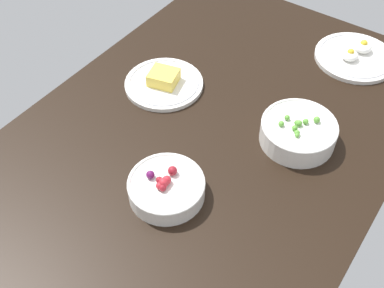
{
  "coord_description": "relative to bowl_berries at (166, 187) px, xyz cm",
  "views": [
    {
      "loc": [
        59.98,
        42.2,
        87.5
      ],
      "look_at": [
        0.0,
        0.0,
        6.0
      ],
      "focal_mm": 44.92,
      "sensor_mm": 36.0,
      "label": 1
    }
  ],
  "objects": [
    {
      "name": "bowl_peas",
      "position": [
        -30.05,
        15.52,
        0.53
      ],
      "size": [
        17.66,
        17.66,
        6.71
      ],
      "color": "white",
      "rests_on": "dining_table"
    },
    {
      "name": "plate_eggs",
      "position": [
        -67.16,
        14.74,
        -1.42
      ],
      "size": [
        22.1,
        22.1,
        4.74
      ],
      "color": "white",
      "rests_on": "dining_table"
    },
    {
      "name": "plate_cheese",
      "position": [
        -27.65,
        -21.86,
        -1.32
      ],
      "size": [
        20.53,
        20.53,
        4.45
      ],
      "color": "white",
      "rests_on": "dining_table"
    },
    {
      "name": "dining_table",
      "position": [
        -13.48,
        -2.89,
        -4.44
      ],
      "size": [
        138.68,
        83.15,
        4.0
      ],
      "primitive_type": "cube",
      "color": "black",
      "rests_on": "ground"
    },
    {
      "name": "bowl_berries",
      "position": [
        0.0,
        0.0,
        0.0
      ],
      "size": [
        16.41,
        16.41,
        6.18
      ],
      "color": "white",
      "rests_on": "dining_table"
    }
  ]
}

